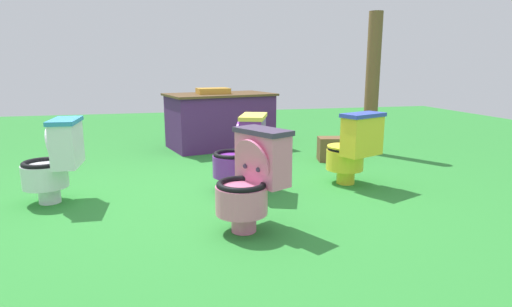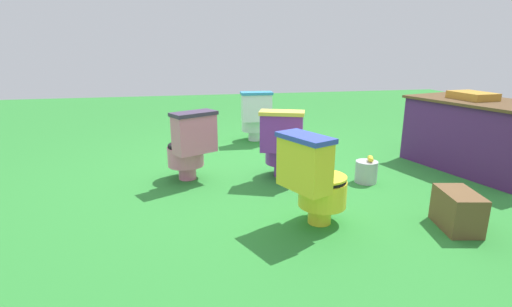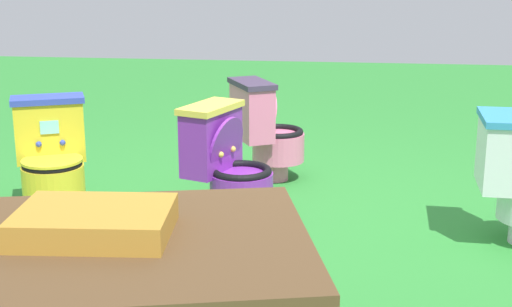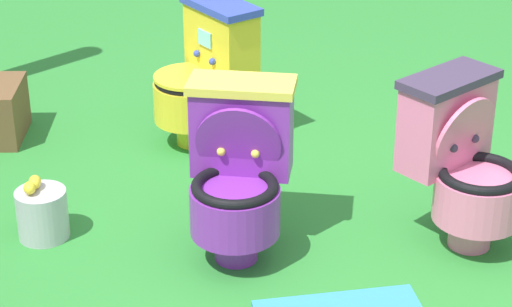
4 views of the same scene
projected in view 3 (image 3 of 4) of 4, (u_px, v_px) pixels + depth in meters
The scene contains 5 objects.
ground at pixel (274, 222), 4.43m from camera, with size 14.00×14.00×0.00m, color #2D8433.
toilet_yellow at pixel (52, 157), 4.46m from camera, with size 0.57×0.61×0.73m.
toilet_pink at pixel (266, 130), 5.15m from camera, with size 0.62×0.59×0.73m.
toilet_purple at pixel (227, 165), 4.27m from camera, with size 0.60×0.55×0.73m.
lemon_bucket at pixel (143, 258), 3.61m from camera, with size 0.22×0.22×0.28m.
Camera 3 is at (-0.43, 4.15, 1.55)m, focal length 51.50 mm.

